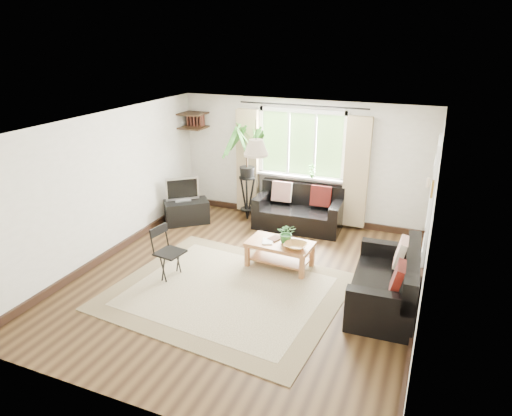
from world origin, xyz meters
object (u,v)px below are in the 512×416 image
at_px(sofa_back, 298,209).
at_px(palm_stand, 247,173).
at_px(coffee_table, 280,254).
at_px(sofa_right, 385,279).
at_px(tv_stand, 187,212).
at_px(folding_chair, 170,254).

distance_m(sofa_back, palm_stand, 1.24).
bearing_deg(sofa_back, coffee_table, -85.22).
xyz_separation_m(sofa_right, coffee_table, (-1.70, 0.50, -0.18)).
xyz_separation_m(sofa_back, sofa_right, (1.91, -2.15, 0.00)).
distance_m(sofa_back, tv_stand, 2.22).
distance_m(coffee_table, folding_chair, 1.74).
bearing_deg(folding_chair, sofa_right, -73.30).
relative_size(sofa_back, tv_stand, 1.96).
bearing_deg(sofa_right, coffee_table, -109.22).
relative_size(sofa_right, palm_stand, 0.86).
xyz_separation_m(tv_stand, palm_stand, (1.04, 0.64, 0.74)).
relative_size(coffee_table, tv_stand, 1.23).
relative_size(tv_stand, folding_chair, 1.03).
height_order(tv_stand, folding_chair, folding_chair).
bearing_deg(palm_stand, folding_chair, -92.83).
bearing_deg(tv_stand, coffee_table, -63.88).
height_order(coffee_table, palm_stand, palm_stand).
relative_size(sofa_back, sofa_right, 0.99).
xyz_separation_m(sofa_back, palm_stand, (-1.09, 0.04, 0.58)).
relative_size(sofa_back, palm_stand, 0.85).
height_order(sofa_right, coffee_table, sofa_right).
xyz_separation_m(palm_stand, folding_chair, (-0.13, -2.66, -0.56)).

